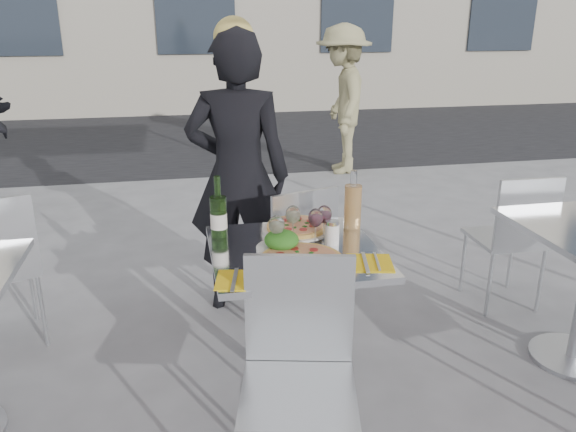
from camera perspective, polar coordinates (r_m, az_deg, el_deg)
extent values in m
plane|color=slate|center=(2.81, 0.63, -17.64)|extent=(80.00, 80.00, 0.00)
cube|color=black|center=(8.87, -8.19, 8.17)|extent=(24.00, 5.00, 0.00)
cylinder|color=#B7BABF|center=(2.80, 0.63, -17.45)|extent=(0.44, 0.44, 0.02)
cylinder|color=#B7BABF|center=(2.60, 0.66, -11.12)|extent=(0.07, 0.07, 0.72)
cube|color=silver|center=(2.44, 0.70, -3.70)|extent=(0.72, 0.72, 0.03)
cylinder|color=#B7BABF|center=(3.39, 26.96, -12.63)|extent=(0.44, 0.44, 0.02)
cylinder|color=silver|center=(3.48, 1.13, -5.86)|extent=(0.02, 0.02, 0.42)
cylinder|color=silver|center=(3.34, -3.92, -6.99)|extent=(0.02, 0.02, 0.42)
cylinder|color=silver|center=(3.22, 4.05, -8.09)|extent=(0.02, 0.02, 0.42)
cylinder|color=silver|center=(3.07, -1.33, -9.45)|extent=(0.02, 0.02, 0.42)
cube|color=silver|center=(3.18, -0.02, -4.04)|extent=(0.48, 0.48, 0.02)
cube|color=silver|center=(2.94, 1.76, -1.38)|extent=(0.38, 0.13, 0.42)
cylinder|color=silver|center=(2.35, -3.43, -19.50)|extent=(0.02, 0.02, 0.43)
cylinder|color=silver|center=(2.35, 5.55, -19.58)|extent=(0.02, 0.02, 0.43)
cube|color=silver|center=(2.07, 1.06, -17.74)|extent=(0.48, 0.48, 0.02)
cube|color=silver|center=(2.11, 1.14, -9.39)|extent=(0.40, 0.11, 0.43)
cylinder|color=silver|center=(3.63, -24.57, -6.56)|extent=(0.02, 0.02, 0.42)
cylinder|color=silver|center=(3.32, -23.66, -8.83)|extent=(0.02, 0.02, 0.42)
cylinder|color=silver|center=(3.97, 21.67, -4.02)|extent=(0.02, 0.02, 0.42)
cylinder|color=silver|center=(3.81, 17.36, -4.48)|extent=(0.02, 0.02, 0.42)
cylinder|color=silver|center=(3.71, 24.27, -5.98)|extent=(0.02, 0.02, 0.42)
cylinder|color=silver|center=(3.54, 19.75, -6.58)|extent=(0.02, 0.02, 0.42)
cube|color=silver|center=(3.67, 21.17, -2.13)|extent=(0.40, 0.40, 0.02)
cube|color=silver|center=(3.45, 23.21, 0.16)|extent=(0.39, 0.03, 0.42)
imported|color=black|center=(3.28, -5.09, 4.05)|extent=(0.68, 0.52, 1.66)
imported|color=#989062|center=(6.50, 5.55, 11.65)|extent=(0.79, 1.16, 1.66)
cylinder|color=#E0B157|center=(2.30, 1.40, -4.50)|extent=(0.34, 0.34, 0.02)
cylinder|color=tan|center=(2.30, 1.40, -4.27)|extent=(0.30, 0.30, 0.00)
cylinder|color=white|center=(2.63, 0.90, -1.39)|extent=(0.32, 0.32, 0.01)
cylinder|color=#E0B157|center=(2.63, 0.90, -1.09)|extent=(0.28, 0.28, 0.02)
cylinder|color=tan|center=(2.63, 0.90, -0.88)|extent=(0.25, 0.25, 0.00)
cylinder|color=white|center=(2.42, -0.66, -3.29)|extent=(0.22, 0.22, 0.01)
ellipsoid|color=#1D6218|center=(2.41, -0.66, -2.43)|extent=(0.15, 0.15, 0.08)
sphere|color=#B21914|center=(2.43, 0.18, -1.97)|extent=(0.03, 0.03, 0.03)
cylinder|color=#294D1D|center=(2.52, -7.06, -0.25)|extent=(0.07, 0.07, 0.20)
cone|color=#294D1D|center=(2.49, -7.15, 1.92)|extent=(0.07, 0.07, 0.03)
cylinder|color=#294D1D|center=(2.48, -7.19, 2.92)|extent=(0.03, 0.03, 0.10)
cylinder|color=silver|center=(2.52, -7.05, -0.46)|extent=(0.07, 0.08, 0.07)
cylinder|color=#E1A960|center=(2.62, 6.58, 0.78)|extent=(0.08, 0.08, 0.22)
cylinder|color=white|center=(2.58, 6.70, 3.72)|extent=(0.03, 0.03, 0.08)
cylinder|color=white|center=(2.48, 4.49, -1.84)|extent=(0.06, 0.06, 0.09)
cylinder|color=silver|center=(2.46, 4.52, -0.69)|extent=(0.06, 0.06, 0.02)
cylinder|color=white|center=(2.42, -1.13, -3.42)|extent=(0.06, 0.06, 0.00)
cylinder|color=white|center=(2.41, -1.14, -2.47)|extent=(0.01, 0.01, 0.09)
ellipsoid|color=white|center=(2.38, -1.15, -0.91)|extent=(0.07, 0.07, 0.08)
ellipsoid|color=#C6C48B|center=(2.38, -1.15, -1.13)|extent=(0.05, 0.05, 0.05)
cylinder|color=white|center=(2.55, 0.51, -2.25)|extent=(0.06, 0.06, 0.00)
cylinder|color=white|center=(2.53, 0.51, -1.35)|extent=(0.01, 0.01, 0.09)
ellipsoid|color=white|center=(2.51, 0.52, 0.15)|extent=(0.07, 0.07, 0.08)
ellipsoid|color=#C6C48B|center=(2.51, 0.52, -0.07)|extent=(0.05, 0.05, 0.05)
cylinder|color=white|center=(2.51, 2.78, -2.62)|extent=(0.06, 0.06, 0.00)
cylinder|color=white|center=(2.49, 2.79, -1.70)|extent=(0.01, 0.01, 0.09)
ellipsoid|color=white|center=(2.47, 2.82, -0.18)|extent=(0.07, 0.07, 0.08)
ellipsoid|color=#45091C|center=(2.47, 2.82, -0.40)|extent=(0.05, 0.05, 0.05)
cylinder|color=white|center=(2.55, 3.65, -2.23)|extent=(0.06, 0.06, 0.00)
cylinder|color=white|center=(2.54, 3.67, -1.33)|extent=(0.01, 0.01, 0.09)
ellipsoid|color=white|center=(2.51, 3.70, 0.16)|extent=(0.07, 0.07, 0.08)
ellipsoid|color=#45091C|center=(2.52, 3.70, -0.05)|extent=(0.05, 0.05, 0.05)
cube|color=yellow|center=(2.16, -4.92, -6.49)|extent=(0.21, 0.21, 0.00)
cube|color=#B7BABF|center=(2.15, -5.46, -6.43)|extent=(0.05, 0.20, 0.00)
cube|color=#B7BABF|center=(2.16, -4.13, -6.33)|extent=(0.04, 0.18, 0.00)
cube|color=yellow|center=(2.32, 8.33, -4.71)|extent=(0.22, 0.22, 0.00)
cube|color=#B7BABF|center=(2.31, 7.87, -4.67)|extent=(0.06, 0.20, 0.00)
cube|color=#B7BABF|center=(2.33, 9.04, -4.55)|extent=(0.05, 0.18, 0.00)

